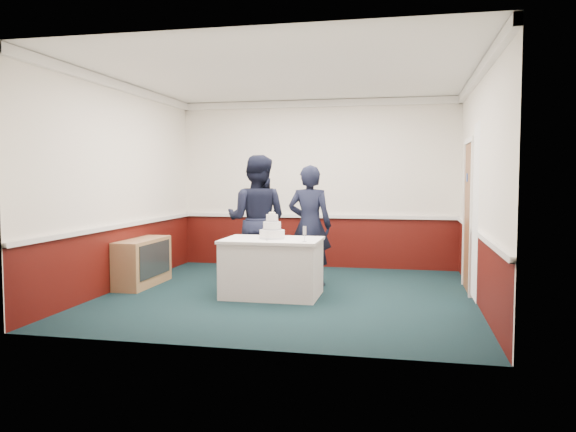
% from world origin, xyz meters
% --- Properties ---
extents(ground, '(5.00, 5.00, 0.00)m').
position_xyz_m(ground, '(0.00, 0.00, 0.00)').
color(ground, '#13292E').
rests_on(ground, ground).
extents(room_shell, '(5.00, 5.00, 3.00)m').
position_xyz_m(room_shell, '(0.08, 0.61, 1.97)').
color(room_shell, white).
rests_on(room_shell, ground).
extents(sideboard, '(0.41, 1.20, 0.70)m').
position_xyz_m(sideboard, '(-2.28, 0.21, 0.35)').
color(sideboard, '#AB7853').
rests_on(sideboard, ground).
extents(cake_table, '(1.32, 0.92, 0.79)m').
position_xyz_m(cake_table, '(-0.20, -0.13, 0.40)').
color(cake_table, white).
rests_on(cake_table, ground).
extents(wedding_cake, '(0.35, 0.35, 0.36)m').
position_xyz_m(wedding_cake, '(-0.20, -0.13, 0.90)').
color(wedding_cake, white).
rests_on(wedding_cake, cake_table).
extents(cake_knife, '(0.09, 0.21, 0.00)m').
position_xyz_m(cake_knife, '(-0.23, -0.33, 0.79)').
color(cake_knife, silver).
rests_on(cake_knife, cake_table).
extents(champagne_flute, '(0.05, 0.05, 0.21)m').
position_xyz_m(champagne_flute, '(0.30, -0.41, 0.93)').
color(champagne_flute, silver).
rests_on(champagne_flute, cake_table).
extents(person_man, '(0.99, 0.79, 1.96)m').
position_xyz_m(person_man, '(-0.64, 0.69, 0.98)').
color(person_man, black).
rests_on(person_man, ground).
extents(person_woman, '(0.68, 0.46, 1.80)m').
position_xyz_m(person_woman, '(0.17, 0.74, 0.90)').
color(person_woman, black).
rests_on(person_woman, ground).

